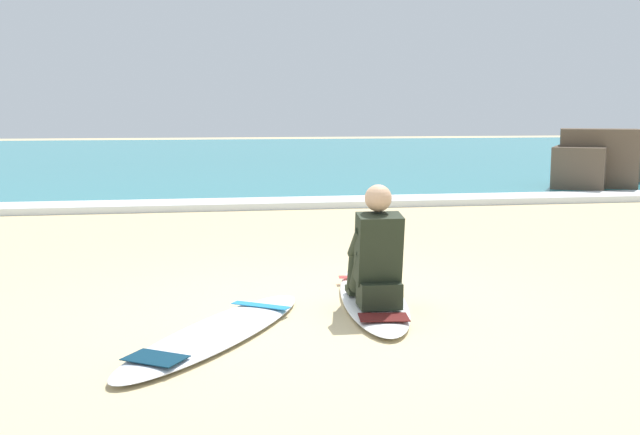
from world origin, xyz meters
The scene contains 7 objects.
ground_plane centered at (0.00, 0.00, 0.00)m, with size 80.00×80.00×0.00m, color #CCB584.
sea centered at (0.00, 20.30, 0.05)m, with size 80.00×28.00×0.10m, color teal.
breaking_foam centered at (0.00, 6.60, 0.06)m, with size 80.00×0.90×0.11m, color white.
surfboard_main centered at (0.48, 0.19, 0.04)m, with size 0.80×2.31×0.08m.
surfer_seated centered at (0.43, -0.12, 0.44)m, with size 0.38×0.71×0.95m.
surfboard_spare_near centered at (-0.82, -0.57, 0.04)m, with size 1.69×2.20×0.08m.
rock_outcrop_distant centered at (7.39, 8.12, 0.56)m, with size 3.59×2.33×1.23m.
Camera 1 is at (-0.96, -5.71, 1.58)m, focal length 41.96 mm.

